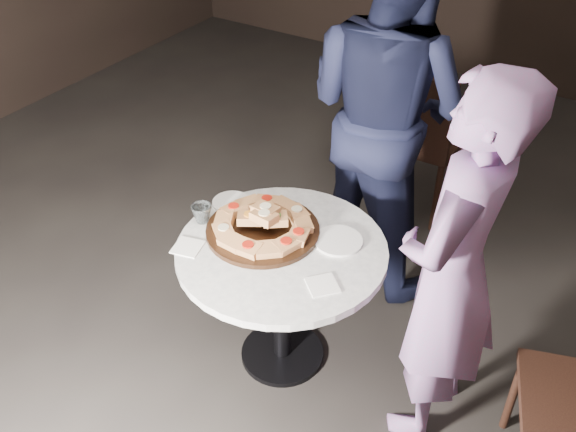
% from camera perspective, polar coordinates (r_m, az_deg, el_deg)
% --- Properties ---
extents(floor, '(7.00, 7.00, 0.00)m').
position_cam_1_polar(floor, '(3.19, -2.11, -10.95)').
color(floor, black).
rests_on(floor, ground).
extents(table, '(1.07, 1.07, 0.66)m').
position_cam_1_polar(table, '(2.74, -0.56, -4.78)').
color(table, black).
rests_on(table, ground).
extents(serving_board, '(0.51, 0.51, 0.02)m').
position_cam_1_polar(serving_board, '(2.74, -2.26, -1.27)').
color(serving_board, black).
rests_on(serving_board, table).
extents(focaccia_pile, '(0.44, 0.42, 0.12)m').
position_cam_1_polar(focaccia_pile, '(2.71, -2.24, -0.53)').
color(focaccia_pile, '#BB7D48').
rests_on(focaccia_pile, serving_board).
extents(plate_left, '(0.18, 0.18, 0.01)m').
position_cam_1_polar(plate_left, '(2.92, -5.05, 1.23)').
color(plate_left, white).
rests_on(plate_left, table).
extents(plate_right, '(0.25, 0.25, 0.01)m').
position_cam_1_polar(plate_right, '(2.70, 4.49, -2.20)').
color(plate_right, white).
rests_on(plate_right, table).
extents(water_glass, '(0.10, 0.10, 0.08)m').
position_cam_1_polar(water_glass, '(2.80, -7.66, 0.22)').
color(water_glass, silver).
rests_on(water_glass, table).
extents(napkin_near, '(0.14, 0.14, 0.01)m').
position_cam_1_polar(napkin_near, '(2.69, -8.91, -2.74)').
color(napkin_near, white).
rests_on(napkin_near, table).
extents(napkin_far, '(0.16, 0.16, 0.01)m').
position_cam_1_polar(napkin_far, '(2.49, 3.09, -6.15)').
color(napkin_far, white).
rests_on(napkin_far, table).
extents(chair_far, '(0.45, 0.47, 0.95)m').
position_cam_1_polar(chair_far, '(3.76, 11.51, 7.19)').
color(chair_far, black).
rests_on(chair_far, ground).
extents(diner_navy, '(1.04, 0.89, 1.85)m').
position_cam_1_polar(diner_navy, '(3.16, 8.65, 9.27)').
color(diner_navy, black).
rests_on(diner_navy, ground).
extents(diner_teal, '(0.41, 0.60, 1.61)m').
position_cam_1_polar(diner_teal, '(2.41, 14.35, -4.95)').
color(diner_teal, '#816198').
rests_on(diner_teal, ground).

